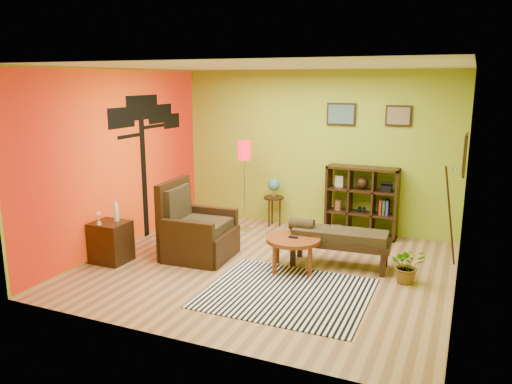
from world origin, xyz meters
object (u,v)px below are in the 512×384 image
at_px(side_cabinet, 111,242).
at_px(floor_lamp, 244,159).
at_px(cube_shelf, 362,202).
at_px(potted_plant, 407,269).
at_px(bench, 337,238).
at_px(coffee_table, 293,242).
at_px(armchair, 195,234).
at_px(globe_table, 274,190).

relative_size(side_cabinet, floor_lamp, 0.58).
distance_m(cube_shelf, potted_plant, 2.09).
distance_m(side_cabinet, floor_lamp, 2.68).
bearing_deg(bench, potted_plant, -12.80).
distance_m(cube_shelf, bench, 1.57).
relative_size(coffee_table, floor_lamp, 0.48).
xyz_separation_m(side_cabinet, cube_shelf, (3.11, 2.71, 0.29)).
xyz_separation_m(floor_lamp, potted_plant, (2.96, -1.29, -1.10)).
bearing_deg(potted_plant, floor_lamp, 156.36).
height_order(coffee_table, cube_shelf, cube_shelf).
bearing_deg(side_cabinet, floor_lamp, 62.75).
xyz_separation_m(coffee_table, armchair, (-1.53, -0.08, -0.05)).
bearing_deg(cube_shelf, floor_lamp, -165.85).
bearing_deg(cube_shelf, armchair, -135.82).
xyz_separation_m(coffee_table, globe_table, (-1.05, 1.91, 0.27)).
relative_size(side_cabinet, cube_shelf, 0.76).
height_order(armchair, floor_lamp, floor_lamp).
distance_m(coffee_table, potted_plant, 1.56).
bearing_deg(bench, side_cabinet, -159.50).
xyz_separation_m(armchair, potted_plant, (3.07, 0.23, -0.16)).
bearing_deg(cube_shelf, bench, -91.06).
bearing_deg(floor_lamp, bench, -28.71).
relative_size(globe_table, potted_plant, 1.82).
xyz_separation_m(armchair, bench, (2.06, 0.47, 0.07)).
relative_size(globe_table, cube_shelf, 0.74).
relative_size(floor_lamp, cube_shelf, 1.33).
xyz_separation_m(globe_table, bench, (1.57, -1.52, -0.25)).
xyz_separation_m(side_cabinet, globe_table, (1.51, 2.68, 0.37)).
bearing_deg(side_cabinet, globe_table, 60.49).
distance_m(globe_table, bench, 2.20).
bearing_deg(potted_plant, bench, 167.20).
distance_m(coffee_table, globe_table, 2.19).
bearing_deg(coffee_table, floor_lamp, 134.37).
relative_size(side_cabinet, bench, 0.62).
bearing_deg(globe_table, bench, -44.09).
bearing_deg(bench, coffee_table, -143.67).
xyz_separation_m(cube_shelf, potted_plant, (0.99, -1.79, -0.41)).
bearing_deg(floor_lamp, cube_shelf, 14.15).
bearing_deg(cube_shelf, potted_plant, -61.17).
distance_m(coffee_table, bench, 0.65).
xyz_separation_m(cube_shelf, bench, (-0.03, -1.56, -0.18)).
bearing_deg(cube_shelf, side_cabinet, -138.92).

